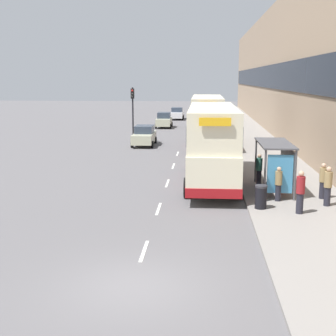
{
  "coord_description": "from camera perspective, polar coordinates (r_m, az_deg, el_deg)",
  "views": [
    {
      "loc": [
        1.94,
        -12.29,
        5.81
      ],
      "look_at": [
        -0.29,
        17.63,
        0.05
      ],
      "focal_mm": 50.0,
      "sensor_mm": 36.0,
      "label": 1
    }
  ],
  "objects": [
    {
      "name": "lane_mark_0",
      "position": [
        16.26,
        -2.93,
        -10.06
      ],
      "size": [
        0.12,
        2.0,
        0.01
      ],
      "color": "silver",
      "rests_on": "ground_plane"
    },
    {
      "name": "double_decker_bus_near",
      "position": [
        26.05,
        5.4,
        3.04
      ],
      "size": [
        2.85,
        10.72,
        4.3
      ],
      "color": "beige",
      "rests_on": "ground_plane"
    },
    {
      "name": "pedestrian_at_shelter",
      "position": [
        23.49,
        18.35,
        -1.46
      ],
      "size": [
        0.34,
        0.34,
        1.72
      ],
      "color": "#23232D",
      "rests_on": "ground_plane"
    },
    {
      "name": "terrace_facade",
      "position": [
        51.51,
        14.1,
        11.5
      ],
      "size": [
        3.1,
        93.0,
        13.35
      ],
      "color": "#9E846B",
      "rests_on": "ground_plane"
    },
    {
      "name": "lane_mark_4",
      "position": [
        36.67,
        1.17,
        1.76
      ],
      "size": [
        0.12,
        2.0,
        0.01
      ],
      "color": "silver",
      "rests_on": "ground_plane"
    },
    {
      "name": "bus_shelter",
      "position": [
        24.09,
        13.35,
        1.17
      ],
      "size": [
        1.6,
        4.2,
        2.48
      ],
      "color": "#4C4C51",
      "rests_on": "ground_plane"
    },
    {
      "name": "pedestrian_4",
      "position": [
        20.59,
        15.83,
        -2.81
      ],
      "size": [
        0.37,
        0.37,
        1.85
      ],
      "color": "#23232D",
      "rests_on": "ground_plane"
    },
    {
      "name": "double_decker_bus_ahead",
      "position": [
        40.24,
        4.79,
        5.8
      ],
      "size": [
        2.85,
        10.89,
        4.3
      ],
      "color": "beige",
      "rests_on": "ground_plane"
    },
    {
      "name": "traffic_light_far_kerb",
      "position": [
        42.69,
        -4.33,
        7.56
      ],
      "size": [
        0.3,
        0.32,
        5.02
      ],
      "color": "black",
      "rests_on": "ground_plane"
    },
    {
      "name": "pavement",
      "position": [
        51.32,
        9.36,
        4.3
      ],
      "size": [
        5.0,
        93.0,
        0.14
      ],
      "color": "gray",
      "rests_on": "ground_plane"
    },
    {
      "name": "pedestrian_2",
      "position": [
        22.21,
        18.91,
        -2.08
      ],
      "size": [
        0.36,
        0.36,
        1.8
      ],
      "color": "#23232D",
      "rests_on": "ground_plane"
    },
    {
      "name": "litter_bin",
      "position": [
        21.09,
        11.25,
        -3.46
      ],
      "size": [
        0.55,
        0.55,
        1.05
      ],
      "color": "black",
      "rests_on": "ground_plane"
    },
    {
      "name": "car_1",
      "position": [
        67.71,
        1.1,
        6.66
      ],
      "size": [
        1.93,
        4.47,
        1.7
      ],
      "rotation": [
        0.0,
        0.0,
        3.14
      ],
      "color": "silver",
      "rests_on": "ground_plane"
    },
    {
      "name": "pedestrian_1",
      "position": [
        25.6,
        11.04,
        -0.15
      ],
      "size": [
        0.34,
        0.34,
        1.7
      ],
      "color": "#23232D",
      "rests_on": "ground_plane"
    },
    {
      "name": "lane_mark_3",
      "position": [
        31.49,
        0.65,
        0.24
      ],
      "size": [
        0.12,
        2.0,
        0.01
      ],
      "color": "silver",
      "rests_on": "ground_plane"
    },
    {
      "name": "lane_mark_2",
      "position": [
        26.33,
        -0.07,
        -1.87
      ],
      "size": [
        0.12,
        2.0,
        0.01
      ],
      "color": "silver",
      "rests_on": "ground_plane"
    },
    {
      "name": "pedestrian_3",
      "position": [
        22.48,
        13.31,
        -1.85
      ],
      "size": [
        0.32,
        0.32,
        1.63
      ],
      "color": "#23232D",
      "rests_on": "ground_plane"
    },
    {
      "name": "lane_mark_1",
      "position": [
        21.24,
        -1.16,
        -4.99
      ],
      "size": [
        0.12,
        2.0,
        0.01
      ],
      "color": "silver",
      "rests_on": "ground_plane"
    },
    {
      "name": "car_2",
      "position": [
        56.25,
        -0.49,
        5.85
      ],
      "size": [
        1.91,
        3.9,
        1.82
      ],
      "rotation": [
        0.0,
        0.0,
        3.14
      ],
      "color": "#B7B799",
      "rests_on": "ground_plane"
    },
    {
      "name": "car_0",
      "position": [
        41.25,
        -2.92,
        3.96
      ],
      "size": [
        1.92,
        4.51,
        1.73
      ],
      "rotation": [
        0.0,
        0.0,
        3.14
      ],
      "color": "#B7B799",
      "rests_on": "ground_plane"
    },
    {
      "name": "ground_plane",
      "position": [
        13.73,
        -4.42,
        -14.2
      ],
      "size": [
        220.0,
        220.0,
        0.0
      ],
      "primitive_type": "plane",
      "color": "#5B595B"
    }
  ]
}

